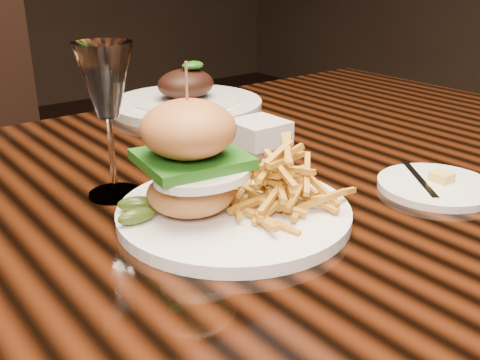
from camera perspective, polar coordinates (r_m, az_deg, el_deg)
dining_table at (r=0.82m, az=-3.85°, el=-5.23°), size 1.60×0.90×0.75m
burger_plate at (r=0.66m, az=-0.94°, el=0.04°), size 0.28×0.28×0.19m
side_saucer at (r=0.80m, az=19.28°, el=-0.55°), size 0.16×0.16×0.02m
ramekin at (r=0.94m, az=1.91°, el=4.88°), size 0.10×0.10×0.04m
wine_glass at (r=0.72m, az=-13.48°, el=9.30°), size 0.07×0.07×0.20m
far_dish at (r=1.16m, az=-5.47°, el=8.10°), size 0.31×0.31×0.10m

